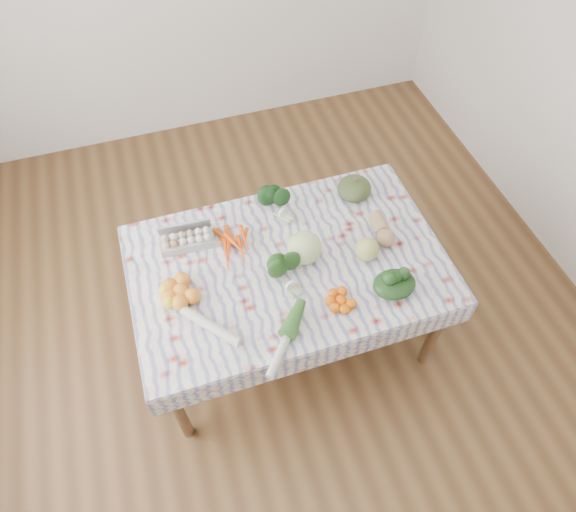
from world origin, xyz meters
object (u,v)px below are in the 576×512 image
at_px(dining_table, 288,272).
at_px(grapefruit, 367,249).
at_px(butternut_squash, 382,229).
at_px(egg_carton, 187,241).
at_px(cabbage, 304,248).
at_px(kabocha_squash, 354,188).

relative_size(dining_table, grapefruit, 12.53).
relative_size(dining_table, butternut_squash, 7.13).
xyz_separation_m(butternut_squash, grapefruit, (-0.14, -0.11, 0.01)).
height_order(egg_carton, cabbage, cabbage).
distance_m(dining_table, butternut_squash, 0.56).
relative_size(cabbage, butternut_squash, 0.80).
distance_m(egg_carton, grapefruit, 0.96).
xyz_separation_m(kabocha_squash, grapefruit, (-0.11, -0.43, 0.00)).
distance_m(dining_table, grapefruit, 0.44).
xyz_separation_m(egg_carton, grapefruit, (0.89, -0.37, 0.03)).
xyz_separation_m(egg_carton, kabocha_squash, (0.99, 0.07, 0.03)).
height_order(kabocha_squash, grapefruit, same).
bearing_deg(dining_table, butternut_squash, 2.33).
distance_m(dining_table, egg_carton, 0.57).
relative_size(kabocha_squash, butternut_squash, 0.86).
distance_m(butternut_squash, grapefruit, 0.18).
distance_m(cabbage, grapefruit, 0.33).
height_order(dining_table, butternut_squash, butternut_squash).
distance_m(cabbage, butternut_squash, 0.46).
height_order(dining_table, grapefruit, grapefruit).
bearing_deg(dining_table, egg_carton, 150.10).
height_order(egg_carton, butternut_squash, butternut_squash).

